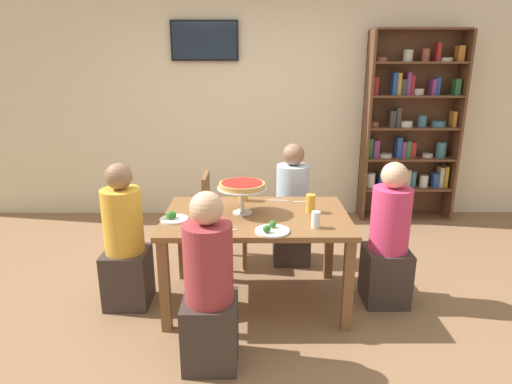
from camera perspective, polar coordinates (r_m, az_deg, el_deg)
ground_plane at (r=3.67m, az=0.01°, el=-13.90°), size 12.00×12.00×0.00m
rear_partition at (r=5.38m, az=-0.12°, el=11.74°), size 8.00×0.12×2.80m
dining_table at (r=3.39m, az=0.01°, el=-4.51°), size 1.41×0.91×0.74m
bookshelf at (r=5.54m, az=19.44°, el=7.89°), size 1.10×0.30×2.21m
television at (r=5.30m, az=-6.69°, el=18.96°), size 0.77×0.05×0.44m
diner_far_right at (r=4.16m, az=4.69°, el=-2.69°), size 0.34×0.34×1.15m
diner_head_east at (r=3.60m, az=16.79°, el=-6.56°), size 0.34×0.34×1.15m
diner_head_west at (r=3.56m, az=-16.65°, el=-6.76°), size 0.34×0.34×1.15m
diner_near_left at (r=2.78m, az=-6.08°, el=-13.03°), size 0.34×0.34×1.15m
chair_far_left at (r=4.13m, az=-4.89°, el=-2.90°), size 0.40×0.40×0.87m
deep_dish_pizza_stand at (r=3.32m, az=-1.82°, el=0.65°), size 0.38×0.38×0.25m
salad_plate_near_diner at (r=3.02m, az=2.03°, el=-4.93°), size 0.24×0.24×0.07m
salad_plate_far_diner at (r=3.64m, az=-6.64°, el=-1.22°), size 0.25×0.25×0.07m
salad_plate_spare at (r=3.29m, az=-10.74°, el=-3.29°), size 0.21×0.21×0.07m
beer_glass_amber_tall at (r=3.66m, az=-1.68°, el=0.11°), size 0.08×0.08×0.16m
beer_glass_amber_short at (r=3.41m, az=7.09°, el=-1.50°), size 0.07×0.07×0.14m
water_glass_clear_near at (r=3.10m, az=7.77°, el=-3.60°), size 0.06×0.06×0.12m
cutlery_fork_near at (r=3.68m, az=2.86°, el=-1.10°), size 0.18×0.03×0.00m
cutlery_knife_near at (r=3.67m, az=6.23°, el=-1.24°), size 0.18×0.02×0.00m
cutlery_fork_far at (r=3.04m, az=-4.18°, el=-5.06°), size 0.18×0.06×0.00m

